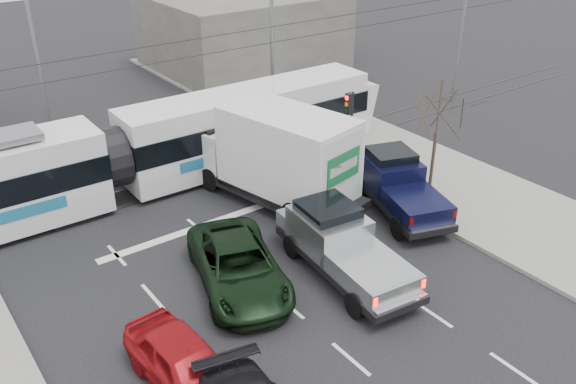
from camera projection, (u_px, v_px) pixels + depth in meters
ground at (329, 287)px, 20.34m from camera, size 120.00×120.00×0.00m
sidewalk_right at (498, 207)px, 25.02m from camera, size 6.00×60.00×0.15m
rails at (188, 179)px, 27.48m from camera, size 60.00×1.60×0.03m
building_right at (243, 31)px, 42.62m from camera, size 12.00×10.00×5.00m
bare_tree at (439, 112)px, 24.35m from camera, size 2.40×2.40×5.00m
traffic_signal at (350, 114)px, 27.10m from camera, size 0.44×0.44×3.60m
street_lamp_near at (269, 28)px, 31.80m from camera, size 2.38×0.25×9.00m
street_lamp_far at (32, 54)px, 27.21m from camera, size 2.38×0.25×9.00m
catenary at (181, 97)px, 25.68m from camera, size 60.00×0.20×7.00m
tram at (111, 159)px, 24.92m from camera, size 25.79×2.85×5.26m
silver_pickup at (340, 243)px, 20.70m from camera, size 2.74×6.30×2.22m
box_truck at (275, 157)px, 24.88m from camera, size 4.41×8.44×4.02m
navy_pickup at (397, 184)px, 24.56m from camera, size 3.63×5.83×2.31m
green_car at (238, 266)px, 20.05m from camera, size 4.10×6.08×1.55m
red_car at (185, 365)px, 16.04m from camera, size 2.08×4.56×1.52m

